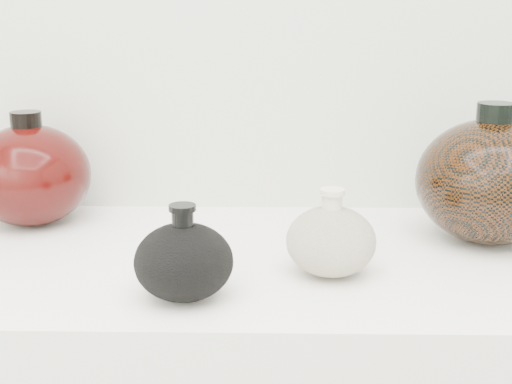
{
  "coord_description": "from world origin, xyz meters",
  "views": [
    {
      "loc": [
        0.04,
        -0.02,
        1.26
      ],
      "look_at": [
        0.02,
        0.92,
        1.0
      ],
      "focal_mm": 50.0,
      "sensor_mm": 36.0,
      "label": 1
    }
  ],
  "objects_px": {
    "cream_gourd_vase": "(331,240)",
    "right_round_pot": "(490,181)",
    "left_round_pot": "(30,175)",
    "black_gourd_vase": "(184,261)"
  },
  "relations": [
    {
      "from": "cream_gourd_vase",
      "to": "right_round_pot",
      "type": "height_order",
      "value": "right_round_pot"
    },
    {
      "from": "black_gourd_vase",
      "to": "left_round_pot",
      "type": "relative_size",
      "value": 0.74
    },
    {
      "from": "cream_gourd_vase",
      "to": "left_round_pot",
      "type": "xyz_separation_m",
      "value": [
        -0.47,
        0.22,
        0.04
      ]
    },
    {
      "from": "left_round_pot",
      "to": "right_round_pot",
      "type": "distance_m",
      "value": 0.72
    },
    {
      "from": "black_gourd_vase",
      "to": "cream_gourd_vase",
      "type": "xyz_separation_m",
      "value": [
        0.19,
        0.08,
        -0.0
      ]
    },
    {
      "from": "black_gourd_vase",
      "to": "left_round_pot",
      "type": "xyz_separation_m",
      "value": [
        -0.28,
        0.3,
        0.03
      ]
    },
    {
      "from": "left_round_pot",
      "to": "right_round_pot",
      "type": "relative_size",
      "value": 0.91
    },
    {
      "from": "cream_gourd_vase",
      "to": "right_round_pot",
      "type": "distance_m",
      "value": 0.29
    },
    {
      "from": "black_gourd_vase",
      "to": "cream_gourd_vase",
      "type": "height_order",
      "value": "black_gourd_vase"
    },
    {
      "from": "black_gourd_vase",
      "to": "left_round_pot",
      "type": "distance_m",
      "value": 0.41
    }
  ]
}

